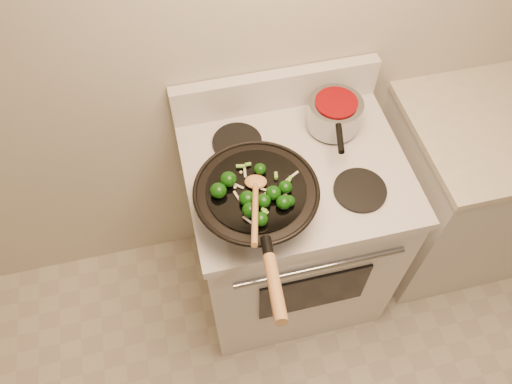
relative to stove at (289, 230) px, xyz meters
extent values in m
plane|color=beige|center=(0.26, 0.33, 0.83)|extent=(3.50, 0.00, 3.50)
cube|color=silver|center=(0.00, 0.00, -0.03)|extent=(0.76, 0.64, 0.88)
cube|color=silver|center=(0.00, 0.00, 0.43)|extent=(0.78, 0.66, 0.04)
cube|color=silver|center=(0.00, 0.30, 0.53)|extent=(0.78, 0.05, 0.16)
cylinder|color=#909398|center=(0.00, -0.33, 0.31)|extent=(0.60, 0.02, 0.02)
cube|color=black|center=(0.00, -0.33, 0.08)|extent=(0.42, 0.01, 0.28)
cylinder|color=black|center=(-0.18, -0.15, 0.46)|extent=(0.18, 0.18, 0.01)
cylinder|color=black|center=(0.18, -0.15, 0.46)|extent=(0.18, 0.18, 0.01)
cylinder|color=black|center=(-0.18, 0.15, 0.46)|extent=(0.18, 0.18, 0.01)
cylinder|color=black|center=(0.18, 0.15, 0.46)|extent=(0.18, 0.18, 0.01)
cube|color=silver|center=(0.87, 0.03, -0.03)|extent=(0.75, 0.60, 0.88)
torus|color=black|center=(-0.18, -0.15, 0.58)|extent=(0.40, 0.40, 0.01)
cylinder|color=black|center=(-0.18, -0.15, 0.58)|extent=(0.31, 0.31, 0.01)
cylinder|color=black|center=(-0.20, -0.37, 0.62)|extent=(0.04, 0.07, 0.04)
cylinder|color=#B47E47|center=(-0.21, -0.51, 0.65)|extent=(0.05, 0.21, 0.08)
ellipsoid|color=#0D3808|center=(-0.11, -0.23, 0.60)|extent=(0.05, 0.05, 0.04)
cylinder|color=#4D822E|center=(-0.10, -0.23, 0.59)|extent=(0.02, 0.02, 0.02)
ellipsoid|color=#0D3808|center=(-0.15, -0.09, 0.60)|extent=(0.04, 0.04, 0.03)
ellipsoid|color=#0D3808|center=(-0.26, -0.11, 0.60)|extent=(0.05, 0.05, 0.04)
ellipsoid|color=#0D3808|center=(-0.10, -0.23, 0.60)|extent=(0.04, 0.04, 0.03)
cylinder|color=#4D822E|center=(-0.09, -0.23, 0.59)|extent=(0.02, 0.02, 0.01)
ellipsoid|color=#0D3808|center=(-0.09, -0.18, 0.60)|extent=(0.04, 0.04, 0.04)
ellipsoid|color=#0D3808|center=(-0.11, -0.23, 0.60)|extent=(0.04, 0.04, 0.03)
ellipsoid|color=#0D3808|center=(-0.22, -0.19, 0.60)|extent=(0.05, 0.05, 0.04)
cylinder|color=#4D822E|center=(-0.20, -0.19, 0.59)|extent=(0.02, 0.02, 0.02)
ellipsoid|color=#0D3808|center=(-0.19, -0.27, 0.60)|extent=(0.05, 0.05, 0.04)
ellipsoid|color=#0D3808|center=(-0.30, -0.14, 0.60)|extent=(0.05, 0.05, 0.04)
ellipsoid|color=#0D3808|center=(-0.14, -0.19, 0.60)|extent=(0.05, 0.05, 0.04)
cylinder|color=#4D822E|center=(-0.12, -0.19, 0.59)|extent=(0.02, 0.02, 0.02)
ellipsoid|color=#0D3808|center=(-0.17, -0.21, 0.60)|extent=(0.05, 0.05, 0.04)
ellipsoid|color=#0D3808|center=(-0.22, -0.23, 0.60)|extent=(0.05, 0.05, 0.04)
cube|color=beige|center=(-0.26, -0.10, 0.58)|extent=(0.02, 0.05, 0.00)
cube|color=beige|center=(-0.16, -0.18, 0.58)|extent=(0.04, 0.03, 0.00)
cube|color=beige|center=(-0.19, -0.19, 0.58)|extent=(0.04, 0.02, 0.00)
cube|color=beige|center=(-0.24, -0.17, 0.58)|extent=(0.02, 0.05, 0.00)
cube|color=beige|center=(-0.21, -0.22, 0.58)|extent=(0.03, 0.04, 0.00)
cube|color=beige|center=(-0.24, -0.13, 0.58)|extent=(0.04, 0.04, 0.00)
cube|color=beige|center=(-0.20, -0.08, 0.58)|extent=(0.01, 0.04, 0.00)
cube|color=beige|center=(-0.23, -0.26, 0.58)|extent=(0.04, 0.05, 0.00)
cube|color=beige|center=(-0.12, -0.21, 0.58)|extent=(0.05, 0.03, 0.00)
cube|color=beige|center=(-0.18, -0.20, 0.58)|extent=(0.05, 0.03, 0.00)
cube|color=beige|center=(-0.09, -0.21, 0.58)|extent=(0.03, 0.05, 0.00)
cube|color=beige|center=(-0.06, -0.13, 0.58)|extent=(0.05, 0.03, 0.00)
cube|color=beige|center=(-0.14, -0.17, 0.58)|extent=(0.05, 0.04, 0.00)
cylinder|color=#66A535|center=(-0.11, -0.12, 0.59)|extent=(0.03, 0.02, 0.02)
cylinder|color=#66A535|center=(-0.10, -0.23, 0.59)|extent=(0.03, 0.02, 0.02)
cylinder|color=#66A535|center=(-0.21, -0.06, 0.59)|extent=(0.02, 0.03, 0.01)
cylinder|color=#66A535|center=(-0.26, -0.11, 0.59)|extent=(0.03, 0.03, 0.02)
cylinder|color=#66A535|center=(-0.19, -0.06, 0.59)|extent=(0.01, 0.03, 0.02)
cylinder|color=#66A535|center=(-0.18, -0.24, 0.59)|extent=(0.03, 0.03, 0.02)
cylinder|color=#66A535|center=(-0.18, -0.24, 0.59)|extent=(0.02, 0.03, 0.02)
cylinder|color=#66A535|center=(-0.08, -0.15, 0.59)|extent=(0.02, 0.02, 0.01)
cylinder|color=#66A535|center=(-0.25, -0.12, 0.59)|extent=(0.03, 0.02, 0.02)
sphere|color=beige|center=(-0.21, -0.08, 0.59)|extent=(0.01, 0.01, 0.01)
sphere|color=beige|center=(-0.13, -0.17, 0.59)|extent=(0.01, 0.01, 0.01)
sphere|color=beige|center=(-0.24, -0.13, 0.59)|extent=(0.01, 0.01, 0.01)
sphere|color=beige|center=(-0.22, -0.18, 0.59)|extent=(0.01, 0.01, 0.01)
sphere|color=beige|center=(-0.18, -0.22, 0.59)|extent=(0.01, 0.01, 0.01)
ellipsoid|color=#B47E47|center=(-0.18, -0.13, 0.59)|extent=(0.08, 0.07, 0.02)
cylinder|color=#B47E47|center=(-0.21, -0.27, 0.65)|extent=(0.08, 0.27, 0.13)
cylinder|color=#909398|center=(0.18, 0.15, 0.52)|extent=(0.20, 0.20, 0.11)
cylinder|color=#710508|center=(0.18, 0.15, 0.57)|extent=(0.15, 0.15, 0.01)
cylinder|color=black|center=(0.14, -0.01, 0.57)|extent=(0.05, 0.12, 0.02)
camera|label=1|loc=(-0.38, -0.99, 1.85)|focal=35.00mm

